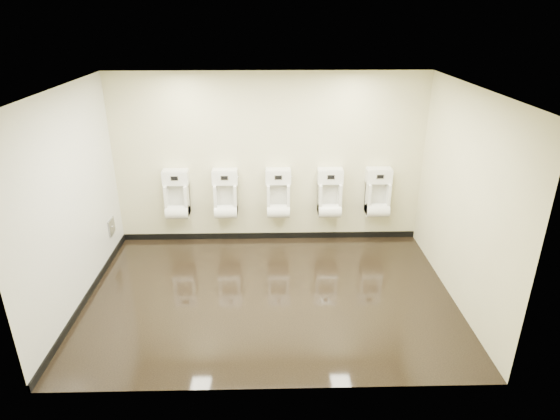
# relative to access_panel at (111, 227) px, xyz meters

# --- Properties ---
(ground) EXTENTS (5.00, 3.50, 0.00)m
(ground) POSITION_rel_access_panel_xyz_m (2.48, -1.20, -0.50)
(ground) COLOR black
(ground) RESTS_ON ground
(ceiling) EXTENTS (5.00, 3.50, 0.00)m
(ceiling) POSITION_rel_access_panel_xyz_m (2.48, -1.20, 2.30)
(ceiling) COLOR silver
(back_wall) EXTENTS (5.00, 0.02, 2.80)m
(back_wall) POSITION_rel_access_panel_xyz_m (2.48, 0.55, 0.90)
(back_wall) COLOR beige
(back_wall) RESTS_ON ground
(front_wall) EXTENTS (5.00, 0.02, 2.80)m
(front_wall) POSITION_rel_access_panel_xyz_m (2.48, -2.95, 0.90)
(front_wall) COLOR beige
(front_wall) RESTS_ON ground
(left_wall) EXTENTS (0.02, 3.50, 2.80)m
(left_wall) POSITION_rel_access_panel_xyz_m (-0.02, -1.20, 0.90)
(left_wall) COLOR beige
(left_wall) RESTS_ON ground
(right_wall) EXTENTS (0.02, 3.50, 2.80)m
(right_wall) POSITION_rel_access_panel_xyz_m (4.98, -1.20, 0.90)
(right_wall) COLOR beige
(right_wall) RESTS_ON ground
(tile_overlay_left) EXTENTS (0.01, 3.50, 2.80)m
(tile_overlay_left) POSITION_rel_access_panel_xyz_m (-0.01, -1.20, 0.90)
(tile_overlay_left) COLOR white
(tile_overlay_left) RESTS_ON ground
(skirting_back) EXTENTS (5.00, 0.02, 0.10)m
(skirting_back) POSITION_rel_access_panel_xyz_m (2.48, 0.54, -0.45)
(skirting_back) COLOR black
(skirting_back) RESTS_ON ground
(skirting_left) EXTENTS (0.02, 3.50, 0.10)m
(skirting_left) POSITION_rel_access_panel_xyz_m (-0.01, -1.20, -0.45)
(skirting_left) COLOR black
(skirting_left) RESTS_ON ground
(access_panel) EXTENTS (0.04, 0.25, 0.25)m
(access_panel) POSITION_rel_access_panel_xyz_m (0.00, 0.00, 0.00)
(access_panel) COLOR #9E9EA3
(access_panel) RESTS_ON left_wall
(urinal_0) EXTENTS (0.42, 0.32, 0.79)m
(urinal_0) POSITION_rel_access_panel_xyz_m (0.98, 0.41, 0.32)
(urinal_0) COLOR white
(urinal_0) RESTS_ON back_wall
(urinal_1) EXTENTS (0.42, 0.32, 0.79)m
(urinal_1) POSITION_rel_access_panel_xyz_m (1.77, 0.41, 0.32)
(urinal_1) COLOR white
(urinal_1) RESTS_ON back_wall
(urinal_2) EXTENTS (0.42, 0.32, 0.79)m
(urinal_2) POSITION_rel_access_panel_xyz_m (2.63, 0.41, 0.32)
(urinal_2) COLOR white
(urinal_2) RESTS_ON back_wall
(urinal_3) EXTENTS (0.42, 0.32, 0.79)m
(urinal_3) POSITION_rel_access_panel_xyz_m (3.47, 0.41, 0.32)
(urinal_3) COLOR white
(urinal_3) RESTS_ON back_wall
(urinal_4) EXTENTS (0.42, 0.32, 0.79)m
(urinal_4) POSITION_rel_access_panel_xyz_m (4.27, 0.41, 0.32)
(urinal_4) COLOR white
(urinal_4) RESTS_ON back_wall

